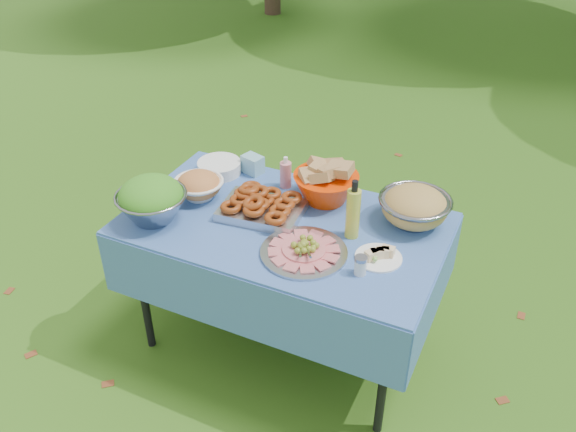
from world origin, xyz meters
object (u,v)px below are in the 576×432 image
(bread_bowl, at_px, (326,181))
(oil_bottle, at_px, (353,209))
(salad_bowl, at_px, (151,200))
(charcuterie_platter, at_px, (304,245))
(pasta_bowl_steel, at_px, (415,206))
(plate_stack, at_px, (219,167))
(picnic_table, at_px, (284,286))

(bread_bowl, relative_size, oil_bottle, 1.12)
(salad_bowl, bearing_deg, oil_bottle, 16.81)
(bread_bowl, height_order, charcuterie_platter, bread_bowl)
(salad_bowl, relative_size, oil_bottle, 1.14)
(bread_bowl, distance_m, pasta_bowl_steel, 0.44)
(plate_stack, relative_size, charcuterie_platter, 0.60)
(pasta_bowl_steel, relative_size, oil_bottle, 1.16)
(picnic_table, bearing_deg, pasta_bowl_steel, 25.55)
(picnic_table, distance_m, bread_bowl, 0.56)
(picnic_table, xyz_separation_m, bread_bowl, (0.10, 0.26, 0.49))
(picnic_table, xyz_separation_m, salad_bowl, (-0.56, -0.23, 0.49))
(salad_bowl, bearing_deg, pasta_bowl_steel, 23.97)
(plate_stack, xyz_separation_m, oil_bottle, (0.82, -0.24, 0.11))
(picnic_table, distance_m, plate_stack, 0.70)
(salad_bowl, bearing_deg, charcuterie_platter, 4.27)
(plate_stack, height_order, pasta_bowl_steel, pasta_bowl_steel)
(picnic_table, height_order, salad_bowl, salad_bowl)
(bread_bowl, bearing_deg, picnic_table, -110.58)
(salad_bowl, xyz_separation_m, bread_bowl, (0.66, 0.49, -0.00))
(pasta_bowl_steel, bearing_deg, bread_bowl, 179.20)
(salad_bowl, distance_m, oil_bottle, 0.92)
(plate_stack, relative_size, oil_bottle, 0.80)
(plate_stack, bearing_deg, charcuterie_platter, -33.27)
(bread_bowl, xyz_separation_m, charcuterie_platter, (0.08, -0.44, -0.06))
(bread_bowl, bearing_deg, oil_bottle, -46.08)
(salad_bowl, distance_m, plate_stack, 0.51)
(plate_stack, distance_m, charcuterie_platter, 0.82)
(plate_stack, bearing_deg, oil_bottle, -16.16)
(charcuterie_platter, relative_size, oil_bottle, 1.33)
(picnic_table, height_order, oil_bottle, oil_bottle)
(plate_stack, distance_m, oil_bottle, 0.86)
(plate_stack, bearing_deg, salad_bowl, -96.32)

